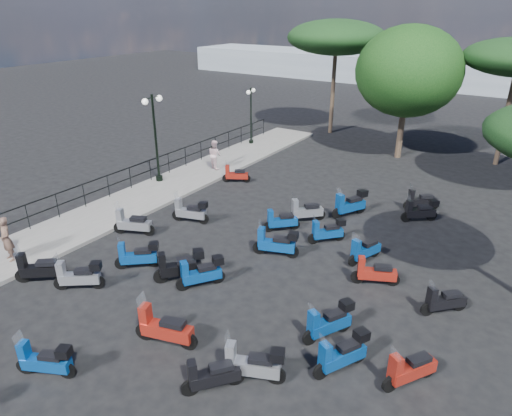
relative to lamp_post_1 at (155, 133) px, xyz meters
The scene contains 35 objects.
ground 9.34m from the lamp_post_1, 34.31° to the right, with size 120.00×120.00×0.00m, color black.
sidewalk 3.44m from the lamp_post_1, 66.49° to the right, with size 3.00×30.00×0.15m, color #64625F.
railing 2.90m from the lamp_post_1, 100.41° to the right, with size 0.04×26.04×1.10m.
lamp_post_1 is the anchor object (origin of this frame).
lamp_post_2 8.46m from the lamp_post_1, 89.42° to the left, with size 0.41×1.05×3.61m.
woman 9.09m from the lamp_post_1, 81.82° to the right, with size 0.60×0.40×1.66m, color brown.
pedestrian_far 3.79m from the lamp_post_1, 68.18° to the left, with size 0.78×0.61×1.61m, color beige.
scooter_1 9.78m from the lamp_post_1, 70.02° to the right, with size 1.41×1.16×1.37m.
scooter_2 8.72m from the lamp_post_1, 50.52° to the right, with size 1.32×1.18×1.29m.
scooter_3 6.22m from the lamp_post_1, 56.01° to the right, with size 1.63×0.89×1.38m.
scooter_4 5.64m from the lamp_post_1, 30.82° to the right, with size 1.63×0.75×1.33m.
scooter_5 4.59m from the lamp_post_1, 35.24° to the left, with size 1.34×0.86×1.18m.
scooter_7 13.73m from the lamp_post_1, 57.44° to the right, with size 1.47×0.87×1.26m.
scooter_8 9.99m from the lamp_post_1, 60.81° to the right, with size 1.41×1.12×1.31m.
scooter_9 10.33m from the lamp_post_1, 37.82° to the right, with size 1.09×1.46×1.33m.
scooter_10 8.49m from the lamp_post_1, ahead, with size 1.17×1.17×1.24m.
scooter_11 8.81m from the lamp_post_1, ahead, with size 1.26×1.27×1.34m.
scooter_13 14.75m from the lamp_post_1, 40.69° to the right, with size 1.06×1.30×1.26m.
scooter_14 12.81m from the lamp_post_1, 44.94° to the right, with size 1.82×0.78×1.48m.
scooter_15 9.75m from the lamp_post_1, 41.33° to the right, with size 1.32×1.44×1.42m.
scooter_16 9.76m from the lamp_post_1, 19.00° to the right, with size 1.69×0.82×1.39m.
scooter_17 10.26m from the lamp_post_1, ahead, with size 1.05×1.67×1.45m.
scooter_19 14.74m from the lamp_post_1, 36.61° to the right, with size 1.60×0.89×1.35m.
scooter_20 14.18m from the lamp_post_1, 26.18° to the right, with size 0.96×1.54×1.33m.
scooter_21 12.20m from the lamp_post_1, ahead, with size 0.77×1.56×1.29m.
scooter_22 10.41m from the lamp_post_1, ahead, with size 1.15×1.24×1.23m.
scooter_23 13.15m from the lamp_post_1, 18.26° to the left, with size 1.37×1.00×1.27m.
scooter_26 16.55m from the lamp_post_1, 24.10° to the right, with size 0.99×1.45×1.32m.
scooter_27 13.23m from the lamp_post_1, 12.94° to the right, with size 1.49×0.86×1.28m.
scooter_28 15.51m from the lamp_post_1, 12.33° to the right, with size 1.13×1.18×1.23m.
scooter_29 13.12m from the lamp_post_1, 12.69° to the left, with size 1.33×1.15×1.28m.
scooter_30 15.34m from the lamp_post_1, 28.12° to the right, with size 0.96×1.54×1.33m.
broadleaf_tree 14.62m from the lamp_post_1, 51.35° to the left, with size 6.01×6.01×7.63m.
pine_2 15.16m from the lamp_post_1, 77.93° to the left, with size 6.66×6.66×7.70m.
distant_hills 40.65m from the lamp_post_1, 79.52° to the left, with size 70.00×8.00×3.00m, color gray.
Camera 1 is at (9.15, -10.82, 8.61)m, focal length 32.00 mm.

